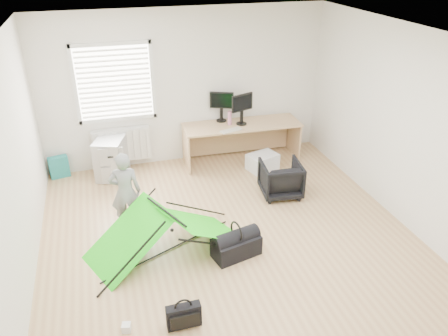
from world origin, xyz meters
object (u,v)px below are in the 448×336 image
object	(u,v)px
desk	(242,142)
filing_cabinet	(111,158)
thermos	(230,118)
kite	(168,231)
monitor_right	(242,113)
laptop_bag	(184,316)
duffel_bag	(236,247)
office_chair	(281,179)
person	(125,192)
monitor_left	(221,111)
storage_crate	(262,162)

from	to	relation	value
desk	filing_cabinet	size ratio (longest dim) A/B	3.02
desk	thermos	xyz separation A→B (m)	(-0.22, 0.04, 0.48)
kite	monitor_right	bearing A→B (deg)	28.21
filing_cabinet	laptop_bag	world-z (taller)	filing_cabinet
laptop_bag	duffel_bag	distance (m)	1.31
filing_cabinet	monitor_right	world-z (taller)	monitor_right
duffel_bag	desk	bearing A→B (deg)	56.61
office_chair	laptop_bag	bearing A→B (deg)	54.50
person	kite	world-z (taller)	person
monitor_left	laptop_bag	size ratio (longest dim) A/B	1.15
desk	duffel_bag	world-z (taller)	desk
desk	duffel_bag	distance (m)	2.79
filing_cabinet	storage_crate	size ratio (longest dim) A/B	1.36
laptop_bag	kite	bearing A→B (deg)	87.54
filing_cabinet	thermos	size ratio (longest dim) A/B	2.81
storage_crate	laptop_bag	world-z (taller)	storage_crate
storage_crate	duffel_bag	size ratio (longest dim) A/B	0.84
storage_crate	desk	bearing A→B (deg)	118.14
desk	office_chair	size ratio (longest dim) A/B	3.35
filing_cabinet	monitor_left	distance (m)	2.10
monitor_right	monitor_left	bearing A→B (deg)	120.80
monitor_left	kite	distance (m)	2.97
desk	laptop_bag	xyz separation A→B (m)	(-1.83, -3.57, -0.22)
desk	monitor_right	size ratio (longest dim) A/B	4.87
monitor_left	monitor_right	distance (m)	0.39
thermos	duffel_bag	xyz separation A→B (m)	(-0.72, -2.65, -0.71)
office_chair	filing_cabinet	bearing A→B (deg)	-21.79
monitor_right	office_chair	distance (m)	1.51
storage_crate	duffel_bag	bearing A→B (deg)	-118.76
filing_cabinet	monitor_right	bearing A→B (deg)	18.79
desk	duffel_bag	size ratio (longest dim) A/B	3.45
kite	laptop_bag	size ratio (longest dim) A/B	5.40
kite	storage_crate	distance (m)	2.71
monitor_left	desk	bearing A→B (deg)	-15.43
filing_cabinet	desk	bearing A→B (deg)	18.85
kite	duffel_bag	xyz separation A→B (m)	(0.82, -0.34, -0.17)
monitor_left	monitor_right	xyz separation A→B (m)	(0.30, -0.25, 0.00)
filing_cabinet	laptop_bag	xyz separation A→B (m)	(0.50, -3.61, -0.21)
filing_cabinet	thermos	distance (m)	2.16
laptop_bag	duffel_bag	world-z (taller)	laptop_bag
storage_crate	laptop_bag	bearing A→B (deg)	-123.61
person	thermos	bearing A→B (deg)	-132.81
kite	filing_cabinet	bearing A→B (deg)	79.51
monitor_right	kite	distance (m)	2.93
storage_crate	person	bearing A→B (deg)	-155.07
monitor_left	monitor_right	size ratio (longest dim) A/B	0.98
desk	monitor_left	bearing A→B (deg)	144.55
monitor_left	thermos	size ratio (longest dim) A/B	1.71
kite	duffel_bag	world-z (taller)	kite
laptop_bag	monitor_left	bearing A→B (deg)	68.67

